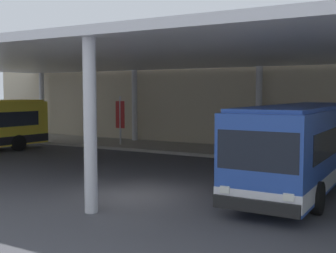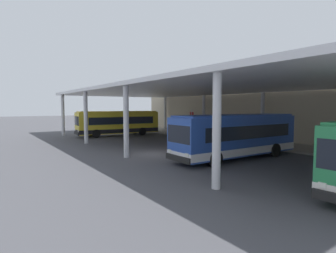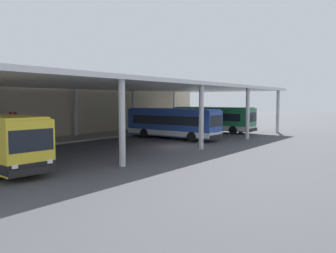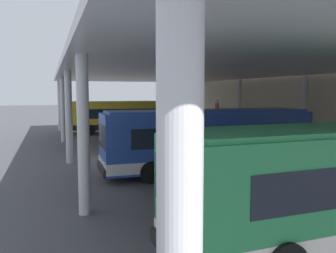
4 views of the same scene
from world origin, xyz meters
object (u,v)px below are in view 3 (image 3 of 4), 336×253
Objects in this scene: bus_second_bay at (172,123)px; bench_waiting at (148,126)px; bus_middle_bay at (213,119)px; banner_sign at (13,124)px.

bus_second_bay is 9.67m from bench_waiting.
bus_middle_bay is 3.33× the size of banner_sign.
bus_middle_bay is at bearing 1.38° from bus_second_bay.
bus_second_bay is 5.87× the size of bench_waiting.
bus_second_bay is 9.03m from bus_middle_bay.
banner_sign is at bearing 152.53° from bus_second_bay.
bus_middle_bay is (9.03, 0.22, 0.00)m from bus_second_bay.
bench_waiting is at bearing 55.22° from bus_second_bay.
bus_second_bay is at bearing -27.47° from banner_sign.
bus_middle_bay reaches higher than bench_waiting.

